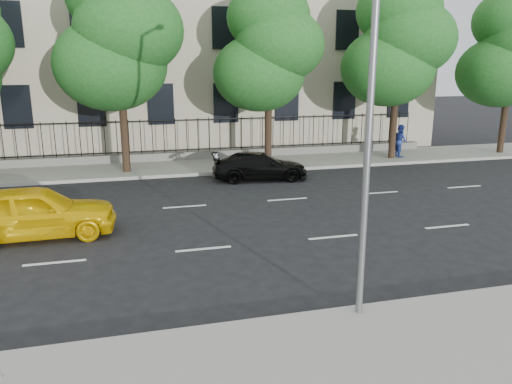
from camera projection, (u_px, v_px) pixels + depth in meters
ground at (220, 286)px, 11.93m from camera, size 120.00×120.00×0.00m
near_sidewalk at (265, 383)px, 8.17m from camera, size 60.00×4.00×0.15m
far_sidewalk at (168, 168)px, 25.02m from camera, size 60.00×4.00×0.15m
lane_markings at (193, 225)px, 16.38m from camera, size 49.60×4.62×0.01m
iron_fence at (165, 151)px, 26.47m from camera, size 30.00×0.50×2.20m
street_light at (360, 64)px, 9.60m from camera, size 0.25×3.32×8.05m
tree_c at (119, 34)px, 22.35m from camera, size 5.89×5.50×9.80m
tree_d at (269, 49)px, 24.22m from camera, size 5.34×4.94×8.84m
tree_e at (398, 42)px, 25.85m from camera, size 5.71×5.31×9.46m
tree_f at (511, 50)px, 27.65m from camera, size 5.52×5.12×9.01m
yellow_taxi at (34, 212)px, 15.05m from camera, size 4.77×2.01×1.61m
black_sedan at (260, 166)px, 22.62m from camera, size 4.50×2.26×1.25m
pedestrian_far at (400, 141)px, 27.37m from camera, size 0.74×0.92×1.77m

